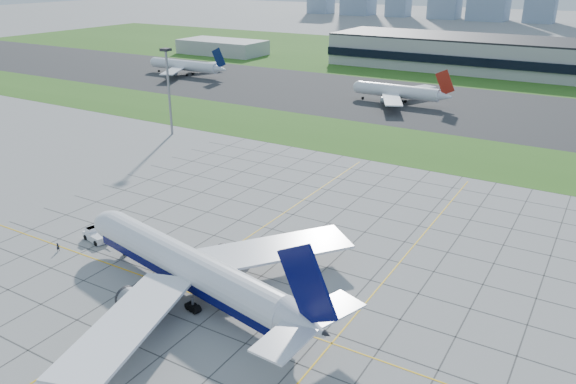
% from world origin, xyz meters
% --- Properties ---
extents(ground, '(1400.00, 1400.00, 0.00)m').
position_xyz_m(ground, '(0.00, 0.00, 0.00)').
color(ground, gray).
rests_on(ground, ground).
extents(grass_median, '(700.00, 35.00, 0.04)m').
position_xyz_m(grass_median, '(0.00, 90.00, 0.02)').
color(grass_median, '#31611B').
rests_on(grass_median, ground).
extents(asphalt_taxiway, '(700.00, 75.00, 0.04)m').
position_xyz_m(asphalt_taxiway, '(0.00, 145.00, 0.03)').
color(asphalt_taxiway, '#383838').
rests_on(asphalt_taxiway, ground).
extents(grass_far, '(700.00, 145.00, 0.04)m').
position_xyz_m(grass_far, '(0.00, 255.00, 0.02)').
color(grass_far, '#31611B').
rests_on(grass_far, ground).
extents(apron_markings, '(120.00, 130.00, 0.03)m').
position_xyz_m(apron_markings, '(0.43, 11.09, 0.02)').
color(apron_markings, '#474744').
rests_on(apron_markings, ground).
extents(service_block, '(50.00, 25.00, 8.00)m').
position_xyz_m(service_block, '(-160.00, 210.00, 4.00)').
color(service_block, '#B7B7B2').
rests_on(service_block, ground).
extents(light_mast, '(2.50, 2.50, 25.60)m').
position_xyz_m(light_mast, '(-70.00, 65.00, 16.18)').
color(light_mast, gray).
rests_on(light_mast, ground).
extents(airliner, '(53.01, 53.19, 16.86)m').
position_xyz_m(airliner, '(-6.53, -1.99, 4.61)').
color(airliner, white).
rests_on(airliner, ground).
extents(pushback_tug, '(8.04, 3.66, 2.21)m').
position_xyz_m(pushback_tug, '(-33.69, 3.20, 0.98)').
color(pushback_tug, white).
rests_on(pushback_tug, ground).
extents(crew_near, '(0.50, 0.66, 1.62)m').
position_xyz_m(crew_near, '(-35.98, -3.31, 0.81)').
color(crew_near, black).
rests_on(crew_near, ground).
extents(distant_jet_0, '(42.71, 42.66, 14.08)m').
position_xyz_m(distant_jet_0, '(-132.85, 145.09, 4.49)').
color(distant_jet_0, white).
rests_on(distant_jet_0, ground).
extents(distant_jet_1, '(36.50, 42.66, 14.08)m').
position_xyz_m(distant_jet_1, '(-25.58, 139.90, 4.48)').
color(distant_jet_1, white).
rests_on(distant_jet_1, ground).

